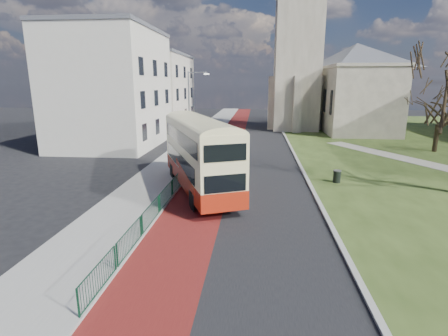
# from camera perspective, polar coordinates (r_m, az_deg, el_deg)

# --- Properties ---
(ground) EXTENTS (160.00, 160.00, 0.00)m
(ground) POSITION_cam_1_polar(r_m,az_deg,el_deg) (18.33, -2.22, -8.88)
(ground) COLOR black
(ground) RESTS_ON ground
(road_carriageway) EXTENTS (9.00, 120.00, 0.01)m
(road_carriageway) POSITION_cam_1_polar(r_m,az_deg,el_deg) (37.44, 4.10, 2.88)
(road_carriageway) COLOR black
(road_carriageway) RESTS_ON ground
(bus_lane) EXTENTS (3.40, 120.00, 0.01)m
(bus_lane) POSITION_cam_1_polar(r_m,az_deg,el_deg) (37.59, -0.02, 2.96)
(bus_lane) COLOR #591414
(bus_lane) RESTS_ON ground
(pavement_west) EXTENTS (4.00, 120.00, 0.12)m
(pavement_west) POSITION_cam_1_polar(r_m,az_deg,el_deg) (38.13, -5.73, 3.13)
(pavement_west) COLOR gray
(pavement_west) RESTS_ON ground
(kerb_west) EXTENTS (0.25, 120.00, 0.13)m
(kerb_west) POSITION_cam_1_polar(r_m,az_deg,el_deg) (37.79, -2.74, 3.09)
(kerb_west) COLOR #999993
(kerb_west) RESTS_ON ground
(kerb_east) EXTENTS (0.25, 80.00, 0.13)m
(kerb_east) POSITION_cam_1_polar(r_m,az_deg,el_deg) (39.57, 10.86, 3.35)
(kerb_east) COLOR #999993
(kerb_east) RESTS_ON ground
(pedestrian_railing) EXTENTS (0.07, 24.00, 1.12)m
(pedestrian_railing) POSITION_cam_1_polar(r_m,az_deg,el_deg) (22.38, -8.40, -3.28)
(pedestrian_railing) COLOR #0E3D25
(pedestrian_railing) RESTS_ON ground
(gothic_church) EXTENTS (16.38, 18.00, 40.00)m
(gothic_church) POSITION_cam_1_polar(r_m,az_deg,el_deg) (56.05, 16.92, 19.44)
(gothic_church) COLOR gray
(gothic_church) RESTS_ON ground
(street_block_near) EXTENTS (10.30, 14.30, 13.00)m
(street_block_near) POSITION_cam_1_polar(r_m,az_deg,el_deg) (42.05, -17.82, 12.39)
(street_block_near) COLOR beige
(street_block_near) RESTS_ON ground
(street_block_far) EXTENTS (10.30, 16.30, 11.50)m
(street_block_far) POSITION_cam_1_polar(r_m,az_deg,el_deg) (57.15, -11.43, 12.21)
(street_block_far) COLOR beige
(street_block_far) RESTS_ON ground
(streetlamp) EXTENTS (2.13, 0.18, 8.00)m
(streetlamp) POSITION_cam_1_polar(r_m,az_deg,el_deg) (35.48, -5.48, 9.73)
(streetlamp) COLOR gray
(streetlamp) RESTS_ON pavement_west
(bus) EXTENTS (6.78, 11.40, 4.71)m
(bus) POSITION_cam_1_polar(r_m,az_deg,el_deg) (22.89, -4.07, 2.74)
(bus) COLOR #A2220E
(bus) RESTS_ON ground
(winter_tree_far) EXTENTS (6.35, 6.35, 7.32)m
(winter_tree_far) POSITION_cam_1_polar(r_m,az_deg,el_deg) (42.19, 31.94, 9.07)
(winter_tree_far) COLOR #2D2416
(winter_tree_far) RESTS_ON grass_green
(litter_bin) EXTENTS (0.58, 0.58, 0.91)m
(litter_bin) POSITION_cam_1_polar(r_m,az_deg,el_deg) (26.41, 17.95, -1.30)
(litter_bin) COLOR black
(litter_bin) RESTS_ON grass_green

